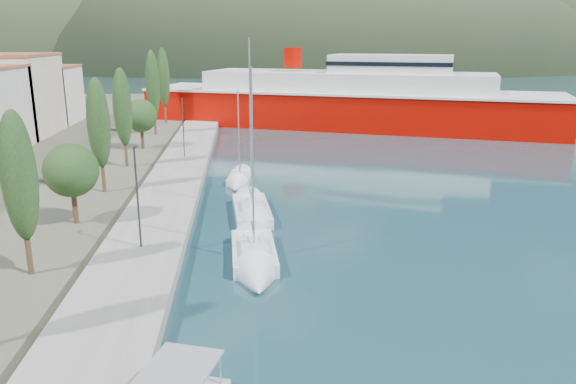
{
  "coord_description": "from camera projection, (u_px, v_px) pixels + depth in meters",
  "views": [
    {
      "loc": [
        -2.71,
        -20.03,
        12.9
      ],
      "look_at": [
        0.0,
        14.0,
        3.5
      ],
      "focal_mm": 35.0,
      "sensor_mm": 36.0,
      "label": 1
    }
  ],
  "objects": [
    {
      "name": "sailboat_far",
      "position": [
        238.0,
        182.0,
        50.72
      ],
      "size": [
        2.76,
        6.55,
        9.34
      ],
      "color": "silver",
      "rests_on": "ground"
    },
    {
      "name": "ground",
      "position": [
        254.0,
        92.0,
        138.22
      ],
      "size": [
        1400.0,
        1400.0,
        0.0
      ],
      "primitive_type": "plane",
      "color": "#1D4148"
    },
    {
      "name": "tree_row",
      "position": [
        116.0,
        118.0,
        50.91
      ],
      "size": [
        3.68,
        65.12,
        10.88
      ],
      "color": "#47301E",
      "rests_on": "land_strip"
    },
    {
      "name": "sailboat_mid",
      "position": [
        254.0,
        221.0,
        39.83
      ],
      "size": [
        3.14,
        9.83,
        13.94
      ],
      "color": "silver",
      "rests_on": "ground"
    },
    {
      "name": "sailboat_near",
      "position": [
        256.0,
        267.0,
        31.83
      ],
      "size": [
        2.83,
        8.71,
        12.41
      ],
      "color": "silver",
      "rests_on": "ground"
    },
    {
      "name": "ferry",
      "position": [
        349.0,
        102.0,
        83.43
      ],
      "size": [
        61.63,
        34.53,
        12.15
      ],
      "color": "#AF0700",
      "rests_on": "ground"
    },
    {
      "name": "quay",
      "position": [
        170.0,
        192.0,
        47.08
      ],
      "size": [
        5.0,
        88.0,
        0.8
      ],
      "primitive_type": "cube",
      "color": "gray",
      "rests_on": "ground"
    },
    {
      "name": "lamp_posts",
      "position": [
        143.0,
        185.0,
        34.71
      ],
      "size": [
        0.15,
        47.91,
        6.06
      ],
      "color": "#2D2D33",
      "rests_on": "quay"
    }
  ]
}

